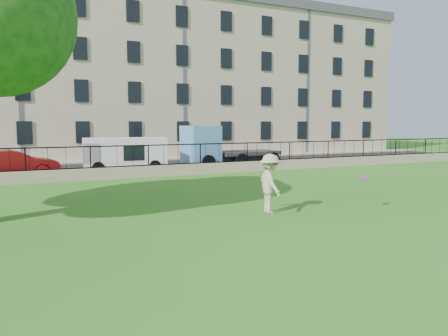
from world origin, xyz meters
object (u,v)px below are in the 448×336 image
red_sedan (14,164)px  blue_truck (230,146)px  man (270,184)px  frisbee (365,178)px  white_van (125,155)px

red_sedan → blue_truck: bearing=-93.4°
man → red_sedan: man is taller
frisbee → red_sedan: 17.74m
blue_truck → man: bearing=-114.8°
blue_truck → red_sedan: bearing=-179.0°
frisbee → red_sedan: red_sedan is taller
red_sedan → man: bearing=-158.2°
frisbee → blue_truck: 15.49m
white_van → blue_truck: 7.11m
frisbee → white_van: size_ratio=0.06×
frisbee → white_van: white_van is taller
frisbee → blue_truck: (2.57, 15.27, 0.25)m
white_van → man: bearing=-78.1°
red_sedan → white_van: (6.00, 0.82, 0.26)m
man → frisbee: (3.02, -1.04, 0.14)m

